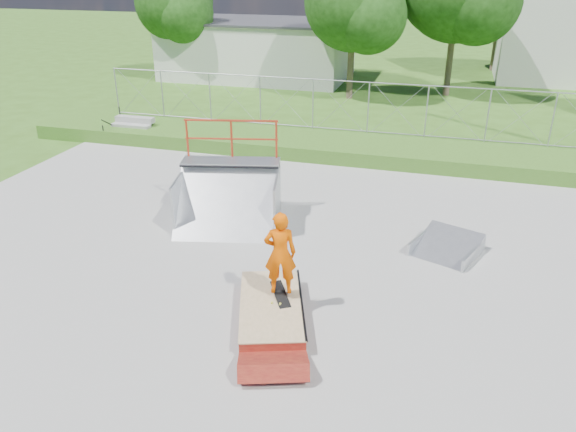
# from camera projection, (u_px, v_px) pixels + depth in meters

# --- Properties ---
(ground) EXTENTS (120.00, 120.00, 0.00)m
(ground) POSITION_uv_depth(u_px,v_px,m) (283.00, 300.00, 11.07)
(ground) COLOR #345B1A
(ground) RESTS_ON ground
(concrete_pad) EXTENTS (20.00, 16.00, 0.04)m
(concrete_pad) POSITION_uv_depth(u_px,v_px,m) (283.00, 299.00, 11.06)
(concrete_pad) COLOR gray
(concrete_pad) RESTS_ON ground
(grass_berm) EXTENTS (24.00, 3.00, 0.50)m
(grass_berm) POSITION_uv_depth(u_px,v_px,m) (362.00, 147.00, 19.27)
(grass_berm) COLOR #345B1A
(grass_berm) RESTS_ON ground
(grind_box) EXTENTS (1.84, 2.61, 0.35)m
(grind_box) POSITION_uv_depth(u_px,v_px,m) (271.00, 311.00, 10.41)
(grind_box) COLOR maroon
(grind_box) RESTS_ON concrete_pad
(quarter_pipe) EXTENTS (2.88, 2.59, 2.47)m
(quarter_pipe) POSITION_uv_depth(u_px,v_px,m) (227.00, 180.00, 13.64)
(quarter_pipe) COLOR #A4A7AC
(quarter_pipe) RESTS_ON concrete_pad
(flat_bank_ramp) EXTENTS (1.72, 1.77, 0.40)m
(flat_bank_ramp) POSITION_uv_depth(u_px,v_px,m) (446.00, 246.00, 12.71)
(flat_bank_ramp) COLOR #A4A7AC
(flat_bank_ramp) RESTS_ON concrete_pad
(skateboard) EXTENTS (0.60, 0.80, 0.13)m
(skateboard) POSITION_uv_depth(u_px,v_px,m) (280.00, 295.00, 10.51)
(skateboard) COLOR black
(skateboard) RESTS_ON grind_box
(skater) EXTENTS (0.67, 0.54, 1.61)m
(skater) POSITION_uv_depth(u_px,v_px,m) (280.00, 257.00, 10.18)
(skater) COLOR #DE5000
(skater) RESTS_ON grind_box
(concrete_stairs) EXTENTS (1.50, 1.60, 0.80)m
(concrete_stairs) POSITION_uv_depth(u_px,v_px,m) (129.00, 130.00, 20.65)
(concrete_stairs) COLOR gray
(concrete_stairs) RESTS_ON ground
(chain_link_fence) EXTENTS (20.00, 0.06, 1.80)m
(chain_link_fence) POSITION_uv_depth(u_px,v_px,m) (368.00, 108.00, 19.67)
(chain_link_fence) COLOR #91959A
(chain_link_fence) RESTS_ON grass_berm
(utility_building_flat) EXTENTS (10.00, 6.00, 3.00)m
(utility_building_flat) POSITION_uv_depth(u_px,v_px,m) (258.00, 50.00, 31.70)
(utility_building_flat) COLOR silver
(utility_building_flat) RESTS_ON ground
(tree_left_near) EXTENTS (4.76, 4.48, 6.65)m
(tree_left_near) POSITION_uv_depth(u_px,v_px,m) (358.00, 6.00, 25.34)
(tree_left_near) COLOR brown
(tree_left_near) RESTS_ON ground
(tree_left_far) EXTENTS (4.42, 4.16, 6.18)m
(tree_left_far) POSITION_uv_depth(u_px,v_px,m) (177.00, 5.00, 29.76)
(tree_left_far) COLOR brown
(tree_left_far) RESTS_ON ground
(tree_back_mid) EXTENTS (4.08, 3.84, 5.70)m
(tree_back_mid) POSITION_uv_depth(u_px,v_px,m) (505.00, 7.00, 32.60)
(tree_back_mid) COLOR brown
(tree_back_mid) RESTS_ON ground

